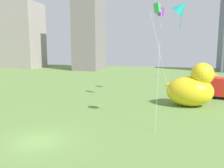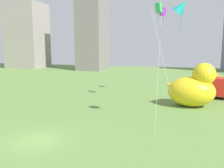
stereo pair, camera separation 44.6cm
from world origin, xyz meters
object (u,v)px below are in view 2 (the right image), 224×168
(kite_green, at_px, (159,9))
(kite_teal, at_px, (181,7))
(kite_purple, at_px, (163,12))
(giant_inflatable_duck, at_px, (193,88))

(kite_green, xyz_separation_m, kite_teal, (2.62, -8.43, -1.23))
(kite_green, relative_size, kite_teal, 1.10)
(kite_purple, height_order, kite_teal, kite_purple)
(kite_purple, xyz_separation_m, kite_green, (-0.10, -5.04, -0.25))
(giant_inflatable_duck, distance_m, kite_purple, 11.49)
(giant_inflatable_duck, bearing_deg, kite_green, -178.10)
(giant_inflatable_duck, xyz_separation_m, kite_purple, (-4.21, 4.89, 9.50))
(giant_inflatable_duck, height_order, kite_teal, kite_teal)
(giant_inflatable_duck, xyz_separation_m, kite_green, (-4.31, -0.14, 9.26))
(kite_green, bearing_deg, giant_inflatable_duck, 1.90)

